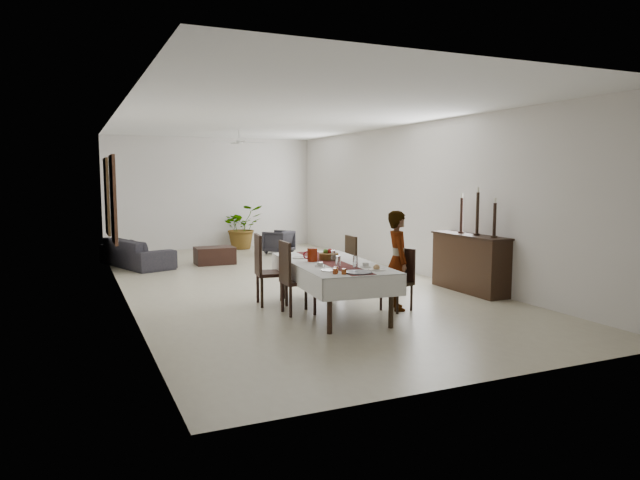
# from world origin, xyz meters

# --- Properties ---
(floor) EXTENTS (6.00, 12.00, 0.00)m
(floor) POSITION_xyz_m (0.00, 0.00, 0.00)
(floor) COLOR #B6AE90
(floor) RESTS_ON ground
(ceiling) EXTENTS (6.00, 12.00, 0.02)m
(ceiling) POSITION_xyz_m (0.00, 0.00, 3.20)
(ceiling) COLOR white
(ceiling) RESTS_ON wall_back
(wall_back) EXTENTS (6.00, 0.02, 3.20)m
(wall_back) POSITION_xyz_m (0.00, 6.00, 1.60)
(wall_back) COLOR silver
(wall_back) RESTS_ON floor
(wall_front) EXTENTS (6.00, 0.02, 3.20)m
(wall_front) POSITION_xyz_m (0.00, -6.00, 1.60)
(wall_front) COLOR silver
(wall_front) RESTS_ON floor
(wall_left) EXTENTS (0.02, 12.00, 3.20)m
(wall_left) POSITION_xyz_m (-3.00, 0.00, 1.60)
(wall_left) COLOR silver
(wall_left) RESTS_ON floor
(wall_right) EXTENTS (0.02, 12.00, 3.20)m
(wall_right) POSITION_xyz_m (3.00, 0.00, 1.60)
(wall_right) COLOR silver
(wall_right) RESTS_ON floor
(dining_table_top) EXTENTS (1.22, 2.52, 0.05)m
(dining_table_top) POSITION_xyz_m (-0.18, -2.62, 0.74)
(dining_table_top) COLOR black
(dining_table_top) RESTS_ON table_leg_fl
(table_leg_fl) EXTENTS (0.08, 0.08, 0.71)m
(table_leg_fl) POSITION_xyz_m (-0.73, -3.74, 0.36)
(table_leg_fl) COLOR black
(table_leg_fl) RESTS_ON floor
(table_leg_fr) EXTENTS (0.08, 0.08, 0.71)m
(table_leg_fr) POSITION_xyz_m (0.17, -3.82, 0.36)
(table_leg_fr) COLOR black
(table_leg_fr) RESTS_ON floor
(table_leg_bl) EXTENTS (0.08, 0.08, 0.71)m
(table_leg_bl) POSITION_xyz_m (-0.53, -1.42, 0.36)
(table_leg_bl) COLOR black
(table_leg_bl) RESTS_ON floor
(table_leg_br) EXTENTS (0.08, 0.08, 0.71)m
(table_leg_br) POSITION_xyz_m (0.36, -1.50, 0.36)
(table_leg_br) COLOR black
(table_leg_br) RESTS_ON floor
(tablecloth_top) EXTENTS (1.42, 2.72, 0.01)m
(tablecloth_top) POSITION_xyz_m (-0.18, -2.62, 0.77)
(tablecloth_top) COLOR silver
(tablecloth_top) RESTS_ON dining_table_top
(tablecloth_drape_left) EXTENTS (0.23, 2.62, 0.31)m
(tablecloth_drape_left) POSITION_xyz_m (-0.78, -2.57, 0.62)
(tablecloth_drape_left) COLOR white
(tablecloth_drape_left) RESTS_ON dining_table_top
(tablecloth_drape_right) EXTENTS (0.23, 2.62, 0.31)m
(tablecloth_drape_right) POSITION_xyz_m (0.41, -2.67, 0.62)
(tablecloth_drape_right) COLOR silver
(tablecloth_drape_right) RESTS_ON dining_table_top
(tablecloth_drape_near) EXTENTS (1.20, 0.11, 0.31)m
(tablecloth_drape_near) POSITION_xyz_m (-0.29, -3.92, 0.62)
(tablecloth_drape_near) COLOR silver
(tablecloth_drape_near) RESTS_ON dining_table_top
(tablecloth_drape_far) EXTENTS (1.20, 0.11, 0.31)m
(tablecloth_drape_far) POSITION_xyz_m (-0.07, -1.31, 0.62)
(tablecloth_drape_far) COLOR silver
(tablecloth_drape_far) RESTS_ON dining_table_top
(table_runner) EXTENTS (0.57, 2.57, 0.00)m
(table_runner) POSITION_xyz_m (-0.18, -2.62, 0.78)
(table_runner) COLOR maroon
(table_runner) RESTS_ON tablecloth_top
(red_pitcher) EXTENTS (0.17, 0.17, 0.20)m
(red_pitcher) POSITION_xyz_m (-0.42, -2.45, 0.88)
(red_pitcher) COLOR maroon
(red_pitcher) RESTS_ON tablecloth_top
(pitcher_handle) EXTENTS (0.12, 0.03, 0.12)m
(pitcher_handle) POSITION_xyz_m (-0.51, -2.44, 0.88)
(pitcher_handle) COLOR maroon
(pitcher_handle) RESTS_ON red_pitcher
(wine_glass_near) EXTENTS (0.07, 0.07, 0.17)m
(wine_glass_near) POSITION_xyz_m (-0.12, -3.29, 0.86)
(wine_glass_near) COLOR silver
(wine_glass_near) RESTS_ON tablecloth_top
(wine_glass_mid) EXTENTS (0.07, 0.07, 0.17)m
(wine_glass_mid) POSITION_xyz_m (-0.33, -3.17, 0.86)
(wine_glass_mid) COLOR white
(wine_glass_mid) RESTS_ON tablecloth_top
(wine_glass_far) EXTENTS (0.07, 0.07, 0.17)m
(wine_glass_far) POSITION_xyz_m (-0.13, -2.57, 0.86)
(wine_glass_far) COLOR white
(wine_glass_far) RESTS_ON tablecloth_top
(teacup_right) EXTENTS (0.09, 0.09, 0.06)m
(teacup_right) POSITION_xyz_m (0.07, -3.25, 0.81)
(teacup_right) COLOR silver
(teacup_right) RESTS_ON saucer_right
(saucer_right) EXTENTS (0.15, 0.15, 0.01)m
(saucer_right) POSITION_xyz_m (0.07, -3.25, 0.78)
(saucer_right) COLOR white
(saucer_right) RESTS_ON tablecloth_top
(teacup_left) EXTENTS (0.09, 0.09, 0.06)m
(teacup_left) POSITION_xyz_m (-0.52, -2.95, 0.81)
(teacup_left) COLOR silver
(teacup_left) RESTS_ON saucer_left
(saucer_left) EXTENTS (0.15, 0.15, 0.01)m
(saucer_left) POSITION_xyz_m (-0.52, -2.95, 0.78)
(saucer_left) COLOR silver
(saucer_left) RESTS_ON tablecloth_top
(plate_near_right) EXTENTS (0.24, 0.24, 0.02)m
(plate_near_right) POSITION_xyz_m (0.07, -3.56, 0.78)
(plate_near_right) COLOR white
(plate_near_right) RESTS_ON tablecloth_top
(bread_near_right) EXTENTS (0.09, 0.09, 0.09)m
(bread_near_right) POSITION_xyz_m (0.07, -3.56, 0.81)
(bread_near_right) COLOR tan
(bread_near_right) RESTS_ON plate_near_right
(plate_near_left) EXTENTS (0.24, 0.24, 0.02)m
(plate_near_left) POSITION_xyz_m (-0.55, -3.36, 0.78)
(plate_near_left) COLOR silver
(plate_near_left) RESTS_ON tablecloth_top
(plate_far_left) EXTENTS (0.24, 0.24, 0.02)m
(plate_far_left) POSITION_xyz_m (-0.46, -2.03, 0.78)
(plate_far_left) COLOR silver
(plate_far_left) RESTS_ON tablecloth_top
(serving_tray) EXTENTS (0.37, 0.37, 0.02)m
(serving_tray) POSITION_xyz_m (-0.27, -3.69, 0.79)
(serving_tray) COLOR #3B3A3F
(serving_tray) RESTS_ON tablecloth_top
(jam_jar_a) EXTENTS (0.07, 0.07, 0.08)m
(jam_jar_a) POSITION_xyz_m (-0.50, -3.70, 0.81)
(jam_jar_a) COLOR #8E3F14
(jam_jar_a) RESTS_ON tablecloth_top
(jam_jar_b) EXTENTS (0.07, 0.07, 0.08)m
(jam_jar_b) POSITION_xyz_m (-0.60, -3.63, 0.81)
(jam_jar_b) COLOR #903914
(jam_jar_b) RESTS_ON tablecloth_top
(jam_jar_c) EXTENTS (0.07, 0.07, 0.08)m
(jam_jar_c) POSITION_xyz_m (-0.54, -3.53, 0.81)
(jam_jar_c) COLOR #9A4616
(jam_jar_c) RESTS_ON tablecloth_top
(fruit_basket) EXTENTS (0.31, 0.31, 0.10)m
(fruit_basket) POSITION_xyz_m (-0.11, -2.37, 0.83)
(fruit_basket) COLOR brown
(fruit_basket) RESTS_ON tablecloth_top
(fruit_red) EXTENTS (0.09, 0.09, 0.09)m
(fruit_red) POSITION_xyz_m (-0.08, -2.35, 0.90)
(fruit_red) COLOR maroon
(fruit_red) RESTS_ON fruit_basket
(fruit_green) EXTENTS (0.08, 0.08, 0.08)m
(fruit_green) POSITION_xyz_m (-0.15, -2.34, 0.90)
(fruit_green) COLOR #447523
(fruit_green) RESTS_ON fruit_basket
(chair_right_near_seat) EXTENTS (0.51, 0.51, 0.05)m
(chair_right_near_seat) POSITION_xyz_m (0.78, -2.95, 0.43)
(chair_right_near_seat) COLOR black
(chair_right_near_seat) RESTS_ON chair_right_near_leg_fl
(chair_right_near_leg_fl) EXTENTS (0.05, 0.05, 0.40)m
(chair_right_near_leg_fl) POSITION_xyz_m (0.99, -3.05, 0.20)
(chair_right_near_leg_fl) COLOR black
(chair_right_near_leg_fl) RESTS_ON floor
(chair_right_near_leg_fr) EXTENTS (0.05, 0.05, 0.40)m
(chair_right_near_leg_fr) POSITION_xyz_m (0.89, -2.74, 0.20)
(chair_right_near_leg_fr) COLOR black
(chair_right_near_leg_fr) RESTS_ON floor
(chair_right_near_leg_bl) EXTENTS (0.05, 0.05, 0.40)m
(chair_right_near_leg_bl) POSITION_xyz_m (0.67, -3.16, 0.20)
(chair_right_near_leg_bl) COLOR black
(chair_right_near_leg_bl) RESTS_ON floor
(chair_right_near_leg_br) EXTENTS (0.05, 0.05, 0.40)m
(chair_right_near_leg_br) POSITION_xyz_m (0.57, -2.84, 0.20)
(chair_right_near_leg_br) COLOR black
(chair_right_near_leg_br) RESTS_ON floor
(chair_right_near_back) EXTENTS (0.16, 0.40, 0.52)m
(chair_right_near_back) POSITION_xyz_m (0.96, -2.89, 0.70)
(chair_right_near_back) COLOR black
(chair_right_near_back) RESTS_ON chair_right_near_seat
(chair_right_far_seat) EXTENTS (0.44, 0.44, 0.05)m
(chair_right_far_seat) POSITION_xyz_m (0.60, -1.36, 0.45)
(chair_right_far_seat) COLOR black
(chair_right_far_seat) RESTS_ON chair_right_far_leg_fl
(chair_right_far_leg_fl) EXTENTS (0.04, 0.04, 0.43)m
(chair_right_far_leg_fl) POSITION_xyz_m (0.77, -1.53, 0.21)
(chair_right_far_leg_fl) COLOR black
(chair_right_far_leg_fl) RESTS_ON floor
(chair_right_far_leg_fr) EXTENTS (0.04, 0.04, 0.43)m
(chair_right_far_leg_fr) POSITION_xyz_m (0.78, -1.18, 0.21)
(chair_right_far_leg_fr) COLOR black
(chair_right_far_leg_fr) RESTS_ON floor
(chair_right_far_leg_bl) EXTENTS (0.04, 0.04, 0.43)m
(chair_right_far_leg_bl) POSITION_xyz_m (0.42, -1.53, 0.21)
(chair_right_far_leg_bl) COLOR black
(chair_right_far_leg_bl) RESTS_ON floor
(chair_right_far_leg_br) EXTENTS (0.04, 0.04, 0.43)m
(chair_right_far_leg_br) POSITION_xyz_m (0.43, -1.18, 0.21)
(chair_right_far_leg_br) COLOR black
(chair_right_far_leg_br) RESTS_ON floor
(chair_right_far_back) EXTENTS (0.05, 0.43, 0.55)m
(chair_right_far_back) POSITION_xyz_m (0.80, -1.36, 0.74)
(chair_right_far_back) COLOR black
(chair_right_far_back) RESTS_ON chair_right_far_seat
(chair_left_near_seat) EXTENTS (0.49, 0.49, 0.05)m
(chair_left_near_seat) POSITION_xyz_m (-0.68, -2.51, 0.49)
(chair_left_near_seat) COLOR black
(chair_left_near_seat) RESTS_ON chair_left_near_leg_fl
(chair_left_near_leg_fl) EXTENTS (0.05, 0.05, 0.46)m
(chair_left_near_leg_fl) POSITION_xyz_m (-0.87, -2.31, 0.23)
(chair_left_near_leg_fl) COLOR black
(chair_left_near_leg_fl) RESTS_ON floor
(chair_left_near_leg_fr) EXTENTS (0.05, 0.05, 0.46)m
(chair_left_near_leg_fr) POSITION_xyz_m (-0.88, -2.70, 0.23)
(chair_left_near_leg_fr) COLOR black
(chair_left_near_leg_fr) RESTS_ON floor
(chair_left_near_leg_bl) EXTENTS (0.05, 0.05, 0.46)m
(chair_left_near_leg_bl) POSITION_xyz_m (-0.48, -2.33, 0.23)
(chair_left_near_leg_bl) COLOR black
(chair_left_near_leg_bl) RESTS_ON floor
(chair_left_near_leg_br) EXTENTS (0.05, 0.05, 0.46)m
(chair_left_near_leg_br) POSITION_xyz_m (-0.50, -2.71, 0.23)
(chair_left_near_leg_br) COLOR black
(chair_left_near_leg_br) RESTS_ON floor
(chair_left_near_back) EXTENTS (0.06, 0.47, 0.60)m
(chair_left_near_back) POSITION_xyz_m (-0.89, -2.50, 0.81)
(chair_left_near_back) COLOR black
(chair_left_near_back) RESTS_ON chair_left_near_seat
(chair_left_far_seat) EXTENTS (0.55, 0.55, 0.06)m
(chair_left_far_seat) POSITION_xyz_m (-0.85, -1.76, 0.51)
(chair_left_far_seat) COLOR black
(chair_left_far_seat) RESTS_ON chair_left_far_leg_fl
(chair_left_far_leg_fl) EXTENTS (0.06, 0.06, 0.48)m
(chair_left_far_leg_fl) POSITION_xyz_m (-1.02, -1.53, 0.24)
(chair_left_far_leg_fl) COLOR black
(chair_left_far_leg_fl) RESTS_ON floor
(chair_left_far_leg_fr) EXTENTS (0.06, 0.06, 0.48)m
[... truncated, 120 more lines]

